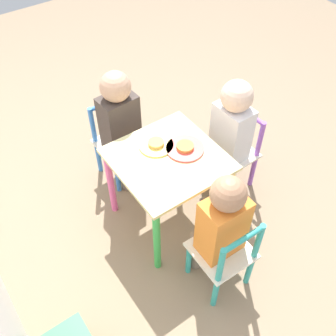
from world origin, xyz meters
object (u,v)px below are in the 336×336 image
(kids_table, at_px, (168,170))
(child_left, at_px, (220,223))
(chair_teal, at_px, (224,255))
(child_right, at_px, (121,121))
(chair_purple, at_px, (233,152))
(plate_right, at_px, (156,144))
(child_front, at_px, (230,130))
(plate_front, at_px, (185,148))
(chair_blue, at_px, (118,142))

(kids_table, bearing_deg, child_left, 178.58)
(chair_teal, relative_size, child_left, 0.69)
(child_left, bearing_deg, child_right, -87.44)
(kids_table, height_order, chair_purple, chair_purple)
(chair_teal, height_order, plate_right, plate_right)
(chair_purple, height_order, child_front, child_front)
(child_left, height_order, plate_right, child_left)
(plate_front, bearing_deg, plate_right, 45.00)
(chair_purple, xyz_separation_m, child_left, (-0.43, 0.48, 0.19))
(chair_purple, relative_size, chair_blue, 1.00)
(chair_teal, bearing_deg, child_right, -87.62)
(chair_blue, distance_m, child_right, 0.21)
(plate_front, distance_m, plate_right, 0.15)
(child_right, bearing_deg, plate_front, -76.21)
(chair_blue, bearing_deg, plate_right, -88.97)
(chair_purple, xyz_separation_m, child_right, (0.40, 0.50, 0.21))
(child_left, distance_m, plate_right, 0.52)
(child_left, xyz_separation_m, plate_front, (0.41, -0.11, 0.07))
(chair_teal, distance_m, child_left, 0.20)
(chair_blue, height_order, child_front, child_front)
(plate_front, height_order, plate_right, same)
(kids_table, relative_size, child_front, 0.68)
(chair_blue, height_order, plate_front, plate_front)
(chair_purple, relative_size, child_front, 0.67)
(chair_blue, bearing_deg, plate_front, -77.86)
(child_front, bearing_deg, plate_right, -104.11)
(chair_blue, bearing_deg, child_front, -49.76)
(plate_right, bearing_deg, chair_teal, 178.83)
(chair_blue, xyz_separation_m, chair_teal, (-0.95, -0.02, 0.00))
(child_right, xyz_separation_m, plate_right, (-0.31, -0.03, 0.05))
(chair_teal, bearing_deg, plate_front, -102.26)
(child_front, bearing_deg, kids_table, -90.00)
(plate_right, bearing_deg, kids_table, 180.00)
(chair_purple, relative_size, plate_front, 2.62)
(chair_blue, xyz_separation_m, plate_right, (-0.37, -0.03, 0.26))
(child_right, height_order, plate_front, child_right)
(kids_table, distance_m, child_left, 0.41)
(chair_blue, relative_size, child_front, 0.67)
(kids_table, relative_size, plate_front, 2.69)
(chair_teal, distance_m, child_front, 0.68)
(chair_blue, bearing_deg, chair_purple, -46.08)
(chair_teal, bearing_deg, kids_table, -90.00)
(chair_teal, xyz_separation_m, child_right, (0.89, 0.01, 0.21))
(plate_front, bearing_deg, chair_teal, 166.32)
(chair_purple, height_order, child_right, child_right)
(chair_blue, relative_size, plate_front, 2.62)
(plate_front, xyz_separation_m, plate_right, (0.10, 0.10, 0.00))
(chair_blue, xyz_separation_m, plate_front, (-0.47, -0.13, 0.26))
(child_right, bearing_deg, kids_table, -90.00)
(child_front, xyz_separation_m, plate_right, (0.09, 0.41, 0.05))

